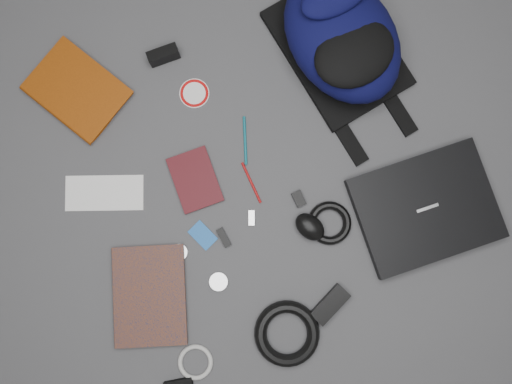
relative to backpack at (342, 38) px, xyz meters
name	(u,v)px	position (x,y,z in m)	size (l,w,h in m)	color
ground	(256,193)	(-0.40, -0.29, -0.09)	(4.00, 4.00, 0.00)	#4F4F51
backpack	(342,38)	(0.00, 0.00, 0.00)	(0.31, 0.46, 0.19)	black
laptop	(425,208)	(0.03, -0.54, -0.08)	(0.39, 0.30, 0.04)	black
textbook_red	(55,117)	(-0.84, 0.16, -0.08)	(0.20, 0.27, 0.03)	#7A3007
comic_book	(113,298)	(-0.90, -0.40, -0.08)	(0.21, 0.28, 0.02)	#A0440B
envelope	(104,193)	(-0.80, -0.11, -0.09)	(0.23, 0.10, 0.00)	white
dvd_case	(195,180)	(-0.55, -0.18, -0.09)	(0.12, 0.17, 0.01)	#3A0B0F
compact_camera	(164,55)	(-0.48, 0.19, -0.07)	(0.09, 0.03, 0.05)	black
sticker_disc	(194,93)	(-0.44, 0.06, -0.09)	(0.09, 0.09, 0.00)	white
pen_teal	(245,141)	(-0.36, -0.14, -0.09)	(0.01, 0.01, 0.14)	#0C606F
pen_red	(251,183)	(-0.40, -0.26, -0.09)	(0.01, 0.01, 0.13)	#9F0C0C
id_badge	(203,235)	(-0.59, -0.34, -0.09)	(0.05, 0.08, 0.00)	#175BB2
usb_black	(224,238)	(-0.54, -0.37, -0.09)	(0.02, 0.06, 0.01)	black
usb_silver	(252,218)	(-0.44, -0.35, -0.09)	(0.02, 0.04, 0.01)	silver
key_fob	(299,199)	(-0.29, -0.36, -0.09)	(0.03, 0.05, 0.01)	black
mouse	(310,227)	(-0.30, -0.45, -0.07)	(0.07, 0.09, 0.05)	black
headphone_left	(179,252)	(-0.67, -0.36, -0.09)	(0.05, 0.05, 0.01)	silver
headphone_right	(219,282)	(-0.60, -0.48, -0.09)	(0.05, 0.05, 0.01)	silver
cable_coil	(330,223)	(-0.24, -0.46, -0.08)	(0.13, 0.13, 0.02)	black
power_brick	(330,304)	(-0.34, -0.67, -0.08)	(0.12, 0.05, 0.03)	black
power_cord_coil	(287,334)	(-0.49, -0.69, -0.08)	(0.19, 0.19, 0.04)	black
white_cable_coil	(195,362)	(-0.76, -0.66, -0.09)	(0.10, 0.10, 0.01)	beige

